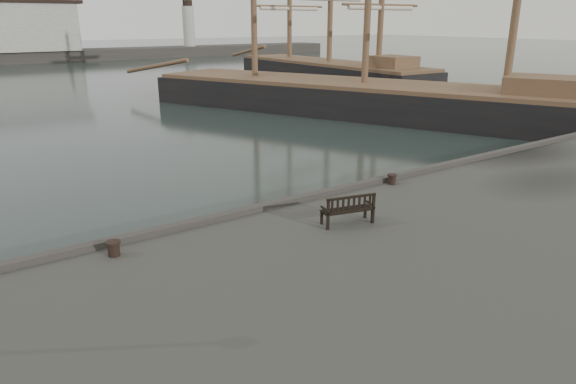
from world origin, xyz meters
The scene contains 6 objects.
ground centered at (0.00, 0.00, 0.00)m, with size 400.00×400.00×0.00m, color black.
bench centered at (0.38, -2.52, 1.84)m, with size 1.61×0.88×0.88m.
bollard_left centered at (-5.80, -0.84, 1.75)m, with size 0.37×0.37×0.38m, color black.
bollard_right centered at (4.18, -0.53, 1.74)m, with size 0.35×0.35×0.36m, color black.
tall_ship_main centered at (19.38, 17.52, 0.72)m, with size 22.21×37.02×27.96m.
tall_ship_far centered at (29.00, 33.90, 0.81)m, with size 6.54×28.85×24.66m.
Camera 1 is at (-8.81, -12.86, 7.12)m, focal length 32.00 mm.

